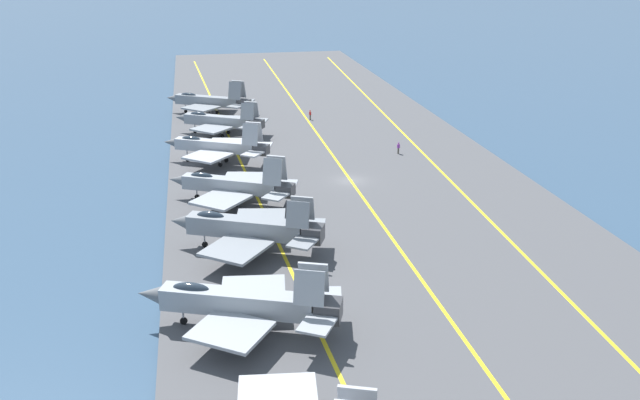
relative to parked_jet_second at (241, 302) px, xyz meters
The scene contains 13 objects.
ground_plane 38.58m from the parked_jet_second, 26.36° to the right, with size 2000.00×2000.00×0.00m, color #334C66.
carrier_deck 38.56m from the parked_jet_second, 26.36° to the right, with size 229.59×47.34×0.40m, color #4C4C4F.
deck_stripe_foul_line 45.83m from the parked_jet_second, 41.13° to the right, with size 206.63×0.36×0.01m, color yellow.
deck_stripe_centerline 38.55m from the parked_jet_second, 26.36° to the right, with size 206.63×0.36×0.01m, color yellow.
deck_stripe_edge_line 34.80m from the parked_jet_second, ahead, with size 206.63×0.36×0.01m, color yellow.
parked_jet_second is the anchor object (origin of this frame).
parked_jet_third 14.92m from the parked_jet_second, ahead, with size 13.95×16.07×6.17m.
parked_jet_fourth 29.03m from the parked_jet_second, ahead, with size 13.56×15.82×6.21m.
parked_jet_fifth 44.89m from the parked_jet_second, ahead, with size 12.55×15.69×6.36m.
parked_jet_sixth 60.41m from the parked_jet_second, ahead, with size 12.39×15.42×5.86m.
parked_jet_seventh 75.04m from the parked_jet_second, ahead, with size 12.72×16.33×6.55m.
crew_red_vest 70.39m from the parked_jet_second, 14.49° to the right, with size 0.43×0.34×1.72m.
crew_purple_vest 52.48m from the parked_jet_second, 30.79° to the right, with size 0.28×0.39×1.75m.
Camera 1 is at (-82.24, 19.77, 29.50)m, focal length 38.00 mm.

